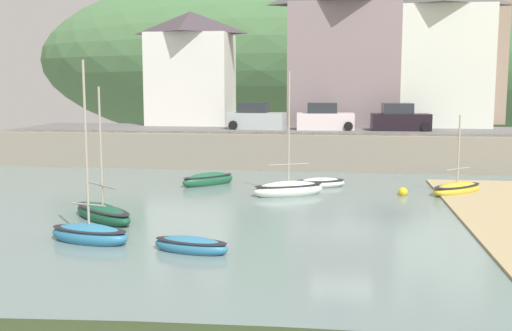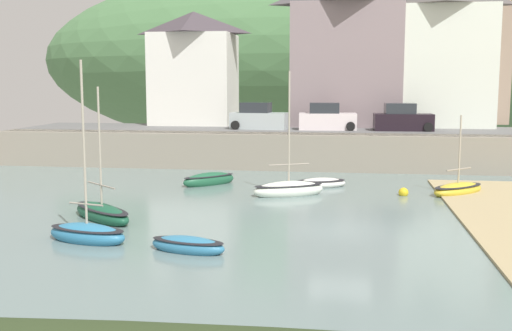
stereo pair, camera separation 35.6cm
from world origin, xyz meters
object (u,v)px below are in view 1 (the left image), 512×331
waterfront_building_right (435,52)px  sailboat_far_left (191,245)px  parked_car_by_wall (325,119)px  parked_car_end_of_row (400,119)px  waterfront_building_left (191,67)px  sailboat_white_hull (208,180)px  sailboat_tall_mast (89,234)px  motorboat_with_cabin (103,213)px  sailboat_nearest_shore (320,183)px  dinghy_open_wooden (288,189)px  parked_car_near_slipway (256,118)px  waterfront_building_centre (344,48)px  mooring_buoy (403,192)px  sailboat_blue_trim (457,189)px  church_with_spire (489,15)px

waterfront_building_right → sailboat_far_left: 32.65m
sailboat_far_left → parked_car_by_wall: parked_car_by_wall is taller
parked_car_end_of_row → waterfront_building_left: bearing=161.4°
sailboat_white_hull → parked_car_end_of_row: parked_car_end_of_row is taller
sailboat_tall_mast → motorboat_with_cabin: size_ratio=1.17×
sailboat_white_hull → sailboat_nearest_shore: size_ratio=0.98×
sailboat_tall_mast → parked_car_by_wall: 25.38m
dinghy_open_wooden → parked_car_near_slipway: dinghy_open_wooden is taller
parked_car_by_wall → motorboat_with_cabin: bearing=-117.1°
waterfront_building_left → parked_car_by_wall: size_ratio=2.15×
sailboat_nearest_shore → parked_car_by_wall: (-0.05, 10.47, 3.00)m
waterfront_building_centre → sailboat_tall_mast: waterfront_building_centre is taller
parked_car_near_slipway → parked_car_end_of_row: size_ratio=1.02×
waterfront_building_centre → motorboat_with_cabin: size_ratio=2.02×
waterfront_building_left → parked_car_end_of_row: bearing=-15.5°
waterfront_building_right → parked_car_end_of_row: 7.25m
dinghy_open_wooden → mooring_buoy: bearing=-17.9°
motorboat_with_cabin → sailboat_far_left: 6.61m
sailboat_far_left → parked_car_end_of_row: (9.37, 24.71, 2.98)m
parked_car_end_of_row → sailboat_far_left: bearing=-113.8°
waterfront_building_right → sailboat_far_left: bearing=-112.8°
sailboat_tall_mast → dinghy_open_wooden: sailboat_tall_mast is taller
waterfront_building_centre → waterfront_building_right: waterfront_building_centre is taller
sailboat_blue_trim → parked_car_by_wall: 14.25m
waterfront_building_left → parked_car_by_wall: waterfront_building_left is taller
waterfront_building_centre → sailboat_far_left: 30.80m
church_with_spire → motorboat_with_cabin: (-21.91, -28.80, -10.94)m
parked_car_by_wall → sailboat_blue_trim: bearing=-61.9°
waterfront_building_right → sailboat_blue_trim: 18.18m
motorboat_with_cabin → mooring_buoy: bearing=70.8°
waterfront_building_centre → sailboat_nearest_shore: (-1.24, -14.97, -8.24)m
sailboat_far_left → sailboat_nearest_shore: sailboat_far_left is taller
motorboat_with_cabin → sailboat_nearest_shore: bearing=88.4°
sailboat_white_hull → dinghy_open_wooden: size_ratio=0.46×
parked_car_near_slipway → parked_car_by_wall: 4.99m
mooring_buoy → waterfront_building_left: bearing=131.8°
waterfront_building_left → waterfront_building_right: waterfront_building_right is taller
sailboat_far_left → parked_car_by_wall: (4.02, 24.71, 2.98)m
waterfront_building_left → sailboat_tall_mast: size_ratio=1.31×
motorboat_with_cabin → sailboat_nearest_shore: motorboat_with_cabin is taller
waterfront_building_right → sailboat_far_left: (-12.30, -29.21, -7.85)m
parked_car_by_wall → mooring_buoy: 13.72m
sailboat_nearest_shore → parked_car_end_of_row: (5.29, 10.47, 3.00)m
parked_car_near_slipway → parked_car_by_wall: (4.99, 0.00, 0.00)m
waterfront_building_right → parked_car_near_slipway: bearing=-161.3°
sailboat_nearest_shore → mooring_buoy: bearing=-46.4°
sailboat_tall_mast → sailboat_far_left: sailboat_tall_mast is taller
dinghy_open_wooden → parked_car_by_wall: size_ratio=1.58×
waterfront_building_right → parked_car_end_of_row: bearing=-123.0°
sailboat_nearest_shore → sailboat_far_left: bearing=-126.1°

